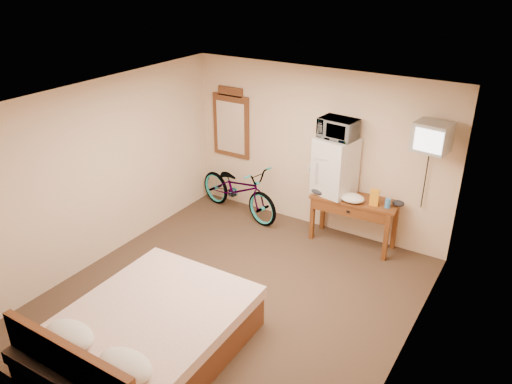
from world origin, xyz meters
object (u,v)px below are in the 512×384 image
Objects in this scene: mini_fridge at (335,166)px; microwave at (338,128)px; wall_mirror at (231,124)px; bicycle at (238,189)px; bed at (143,337)px; desk at (353,207)px; blue_cup at (388,203)px; crt_television at (432,137)px.

microwave reaches higher than mini_fridge.
wall_mirror reaches higher than microwave.
microwave is at bearing -73.50° from bicycle.
microwave reaches higher than bed.
blue_cup is at bearing -0.88° from desk.
bed is at bearing -69.52° from wall_mirror.
bicycle reaches higher than blue_cup.
blue_cup is 0.08× the size of bicycle.
crt_television is (0.44, 0.03, 1.03)m from blue_cup.
microwave reaches higher than desk.
desk is 0.57× the size of bed.
bicycle is (-2.46, -0.05, -0.37)m from blue_cup.
microwave is 0.23× the size of bed.
crt_television is 0.34× the size of bicycle.
mini_fridge is 0.72× the size of wall_mirror.
bed reaches higher than blue_cup.
mini_fridge is 3.58m from bed.
blue_cup is at bearing 1.84° from microwave.
microwave is 1.24m from blue_cup.
mini_fridge is (-0.34, 0.05, 0.55)m from desk.
crt_television is at bearing 4.40° from microwave.
wall_mirror is at bearing 173.34° from desk.
crt_television reaches higher than blue_cup.
mini_fridge is at bearing -118.01° from microwave.
bed is (1.02, -3.32, -0.16)m from bicycle.
blue_cup is at bearing 66.78° from bed.
bicycle is at bearing -178.44° from desk.
mini_fridge is 0.50× the size of bicycle.
blue_cup is at bearing -5.65° from wall_mirror.
crt_television is at bearing 1.21° from desk.
mini_fridge is 1.78m from bicycle.
desk is at bearing -75.56° from bicycle.
bicycle is at bearing -178.55° from crt_television.
wall_mirror is at bearing 175.60° from crt_television.
wall_mirror is at bearing 173.60° from mini_fridge.
mini_fridge is at bearing -6.40° from wall_mirror.
blue_cup is at bearing -176.48° from crt_television.
bed is at bearing -119.09° from crt_television.
wall_mirror is at bearing 174.35° from blue_cup.
bed is at bearing -113.22° from blue_cup.
mini_fridge is at bearing 178.69° from crt_television.
blue_cup is 1.13m from crt_television.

